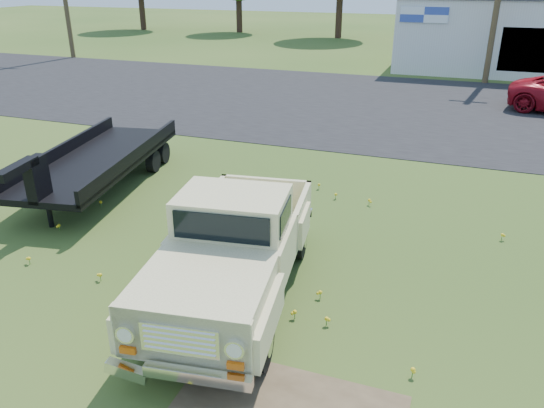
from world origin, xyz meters
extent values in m
plane|color=#294A17|center=(0.00, 0.00, 0.00)|extent=(140.00, 140.00, 0.00)
cube|color=black|center=(0.00, 15.00, 0.00)|extent=(90.00, 14.00, 0.02)
cube|color=#4D3D29|center=(-2.00, 3.50, 0.00)|extent=(2.20, 1.60, 0.01)
cube|color=silver|center=(6.00, 27.00, 2.00)|extent=(14.00, 8.00, 4.00)
cube|color=black|center=(6.00, 23.05, 1.60)|extent=(3.00, 0.10, 2.20)
cube|color=white|center=(0.50, 22.95, 3.20)|extent=(2.50, 0.08, 0.80)
cylinder|color=#352118|center=(-28.00, 40.00, 1.80)|extent=(0.56, 0.56, 3.60)
cylinder|color=#352118|center=(-18.00, 41.00, 1.62)|extent=(0.56, 0.56, 3.24)
cylinder|color=#352118|center=(-8.00, 39.50, 1.98)|extent=(0.56, 0.56, 3.96)
cylinder|color=#352118|center=(2.00, 40.50, 1.89)|extent=(0.56, 0.56, 3.78)
camera|label=1|loc=(3.11, -7.82, 5.27)|focal=35.00mm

